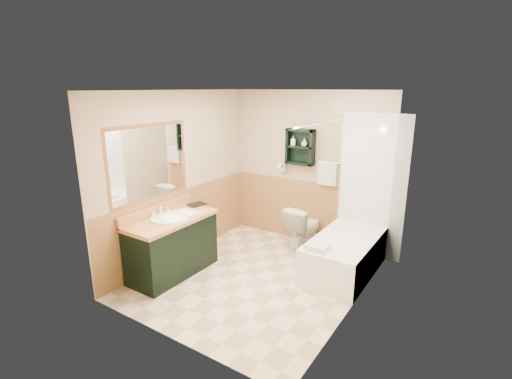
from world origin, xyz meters
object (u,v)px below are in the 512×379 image
Objects in this scene: bathtub at (345,254)px; toilet at (304,227)px; soap_bottle_b at (304,143)px; vanity at (172,246)px; soap_bottle_a at (293,143)px; wall_shelf at (300,147)px; vanity_book at (193,196)px; hair_dryer at (283,167)px.

toilet is at bearing 154.56° from bathtub.
soap_bottle_b reaches higher than toilet.
toilet is (-0.82, 0.39, 0.09)m from bathtub.
soap_bottle_b is at bearing 63.02° from vanity.
toilet is at bearing -30.24° from soap_bottle_a.
toilet is 5.85× the size of soap_bottle_b.
wall_shelf is at bearing 2.39° from soap_bottle_a.
bathtub is at bearing -31.38° from soap_bottle_b.
toilet is 1.32m from soap_bottle_a.
wall_shelf is at bearing -36.45° from toilet.
vanity is 2.34m from bathtub.
vanity_book is 2.03× the size of soap_bottle_b.
hair_dryer is 0.19× the size of vanity.
hair_dryer is at bearing -16.58° from toilet.
vanity is 0.83× the size of bathtub.
wall_shelf is 1.25m from toilet.
vanity_book is 1.64× the size of soap_bottle_a.
hair_dryer reaches higher than bathtub.
vanity_book is (-1.27, -1.09, 0.57)m from toilet.
toilet is (0.21, -0.20, -1.21)m from wall_shelf.
vanity_book is at bearing -126.24° from soap_bottle_a.
wall_shelf is at bearing 150.30° from bathtub.
wall_shelf is 0.46m from hair_dryer.
vanity is 1.81× the size of toilet.
vanity_book is at bearing -131.50° from soap_bottle_b.
soap_bottle_b is (1.13, 1.28, 0.70)m from vanity_book.
hair_dryer is 1.74m from bathtub.
soap_bottle_b is at bearing 148.62° from bathtub.
soap_bottle_b is (-0.13, 0.19, 1.27)m from toilet.
soap_bottle_a is 1.24× the size of soap_bottle_b.
vanity_book is (-1.06, -1.29, -0.64)m from wall_shelf.
bathtub is 0.91m from toilet.
wall_shelf is at bearing 67.49° from vanity_book.
vanity reaches higher than bathtub.
hair_dryer is 2.05× the size of soap_bottle_b.
bathtub is 10.30× the size of soap_bottle_a.
bathtub is (1.92, 1.32, -0.15)m from vanity.
wall_shelf is 3.78× the size of soap_bottle_a.
vanity is 2.04m from toilet.
wall_shelf reaches higher than bathtub.
wall_shelf is 0.13m from soap_bottle_a.
vanity reaches higher than toilet.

